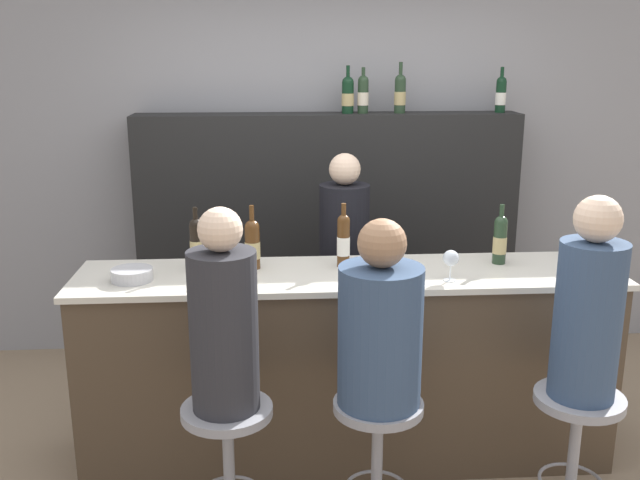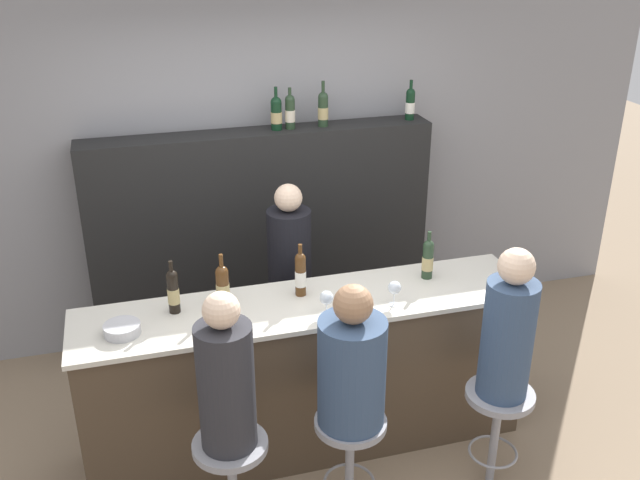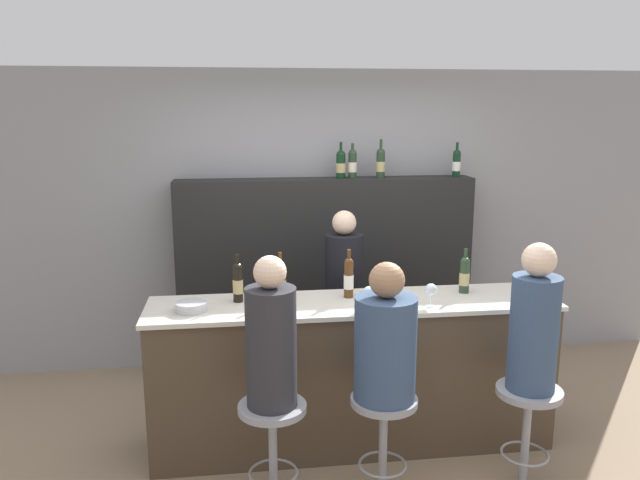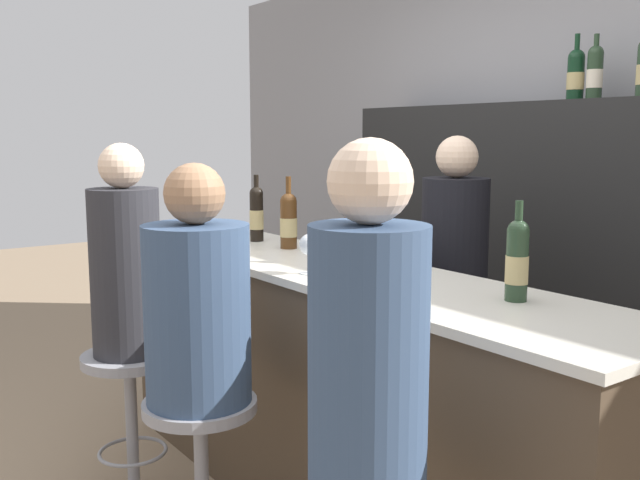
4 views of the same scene
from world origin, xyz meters
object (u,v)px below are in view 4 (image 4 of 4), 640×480
object	(u,v)px
guest_seated_middle	(197,302)
bar_stool_middle	(201,438)
guest_seated_right	(368,350)
wine_glass_1	(382,260)
wine_bottle_backbar_1	(595,72)
wine_glass_0	(310,246)
wine_bottle_counter_3	(517,259)
metal_bowl	(199,231)
wine_bottle_backbar_0	(576,74)
wine_bottle_counter_2	(352,228)
bar_stool_left	(130,385)
guest_seated_left	(125,262)
bartender	(452,321)
wine_bottle_counter_0	(257,213)
wine_bottle_counter_1	(289,220)

from	to	relation	value
guest_seated_middle	bar_stool_middle	bearing A→B (deg)	0.00
guest_seated_right	wine_glass_1	bearing A→B (deg)	136.24
wine_bottle_backbar_1	wine_glass_1	bearing A→B (deg)	-80.66
wine_glass_0	guest_seated_right	size ratio (longest dim) A/B	0.17
wine_bottle_counter_3	bar_stool_middle	distance (m)	1.22
metal_bowl	guest_seated_right	bearing A→B (deg)	-15.72
wine_bottle_backbar_1	wine_bottle_counter_3	bearing A→B (deg)	-65.05
wine_bottle_backbar_0	wine_glass_0	size ratio (longest dim) A/B	2.05
wine_bottle_counter_3	wine_glass_0	xyz separation A→B (m)	(-0.73, -0.27, -0.03)
wine_bottle_counter_2	bar_stool_left	world-z (taller)	wine_bottle_counter_2
wine_bottle_counter_2	guest_seated_left	xyz separation A→B (m)	(-0.56, -0.73, -0.14)
bar_stool_left	bartender	xyz separation A→B (m)	(0.62, 1.25, 0.21)
wine_bottle_counter_3	guest_seated_left	xyz separation A→B (m)	(-1.37, -0.73, -0.13)
wine_bottle_backbar_1	wine_glass_1	size ratio (longest dim) A/B	1.94
wine_bottle_counter_2	bartender	world-z (taller)	bartender
guest_seated_middle	wine_bottle_counter_3	bearing A→B (deg)	44.91
guest_seated_middle	bartender	size ratio (longest dim) A/B	0.53
guest_seated_left	guest_seated_middle	world-z (taller)	guest_seated_left
wine_bottle_counter_3	guest_seated_right	world-z (taller)	guest_seated_right
wine_bottle_backbar_1	bar_stool_left	size ratio (longest dim) A/B	0.46
wine_bottle_counter_0	wine_bottle_counter_2	bearing A→B (deg)	0.00
wine_glass_0	guest_seated_middle	distance (m)	0.48
wine_bottle_counter_2	bar_stool_left	size ratio (longest dim) A/B	0.52
wine_bottle_backbar_1	wine_glass_0	bearing A→B (deg)	-96.27
wine_glass_1	metal_bowl	world-z (taller)	wine_glass_1
guest_seated_right	bartender	world-z (taller)	bartender
guest_seated_left	bar_stool_middle	xyz separation A→B (m)	(0.65, 0.00, -0.52)
wine_bottle_backbar_0	wine_glass_1	bearing A→B (deg)	-76.95
bar_stool_middle	wine_bottle_counter_1	bearing A→B (deg)	126.76
guest_seated_left	bartender	world-z (taller)	bartender
bartender	guest_seated_left	bearing A→B (deg)	-116.42
wine_bottle_counter_2	wine_bottle_counter_3	xyz separation A→B (m)	(0.81, 0.00, -0.01)
metal_bowl	guest_seated_middle	size ratio (longest dim) A/B	0.25
wine_bottle_counter_0	wine_bottle_backbar_1	distance (m)	1.70
wine_bottle_counter_2	wine_glass_0	bearing A→B (deg)	-72.96
wine_bottle_backbar_0	wine_bottle_backbar_1	distance (m)	0.10
wine_bottle_backbar_0	bartender	world-z (taller)	wine_bottle_backbar_0
wine_bottle_counter_2	guest_seated_middle	xyz separation A→B (m)	(0.08, -0.73, -0.18)
wine_glass_1	wine_glass_0	bearing A→B (deg)	180.00
wine_bottle_counter_1	wine_bottle_counter_3	size ratio (longest dim) A/B	1.05
wine_bottle_backbar_0	metal_bowl	bearing A→B (deg)	-130.51
wine_bottle_counter_0	wine_bottle_backbar_0	bearing A→B (deg)	54.01
wine_bottle_counter_0	bar_stool_middle	world-z (taller)	wine_bottle_counter_0
guest_seated_right	guest_seated_left	bearing A→B (deg)	180.00
wine_bottle_backbar_0	guest_seated_right	bearing A→B (deg)	-67.01
wine_glass_1	bartender	bearing A→B (deg)	118.52
wine_bottle_counter_2	wine_bottle_backbar_0	world-z (taller)	wine_bottle_backbar_0
wine_bottle_counter_2	guest_seated_left	bearing A→B (deg)	-127.83
wine_bottle_counter_1	wine_glass_1	size ratio (longest dim) A/B	2.15
wine_bottle_counter_3	guest_seated_middle	size ratio (longest dim) A/B	0.39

